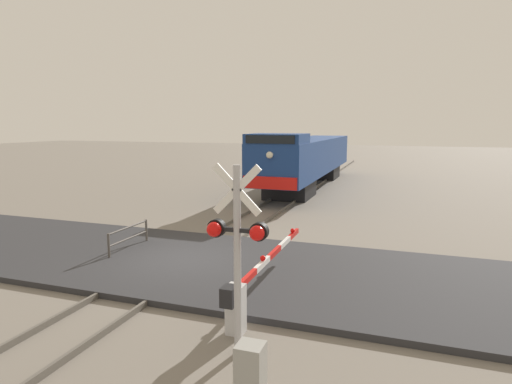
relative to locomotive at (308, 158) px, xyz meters
name	(u,v)px	position (x,y,z in m)	size (l,w,h in m)	color
ground_plane	(183,264)	(0.00, -17.97, -2.04)	(160.00, 160.00, 0.00)	slate
rail_track_left	(163,259)	(-0.72, -17.97, -1.96)	(0.08, 80.00, 0.15)	#59544C
rail_track_right	(203,264)	(0.72, -17.97, -1.96)	(0.08, 80.00, 0.15)	#59544C
road_surface	(183,261)	(0.00, -17.97, -1.95)	(36.00, 6.27, 0.17)	#2D2D30
locomotive	(308,158)	(0.00, 0.00, 0.00)	(3.03, 18.30, 3.86)	black
crossing_signal	(237,241)	(3.63, -22.43, 0.20)	(1.18, 0.33, 3.67)	#ADADB2
crossing_gate	(249,287)	(3.29, -20.84, -1.31)	(0.36, 5.88, 1.17)	silver
utility_cabinet	(250,384)	(4.52, -24.13, -1.42)	(0.40, 0.38, 1.24)	#999993
guard_railing	(129,236)	(-2.28, -17.56, -1.43)	(0.08, 2.19, 0.95)	#4C4742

